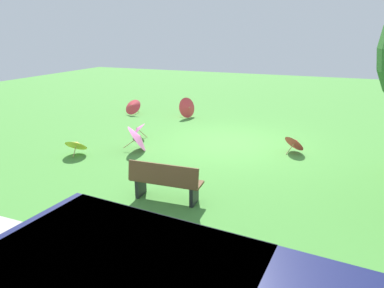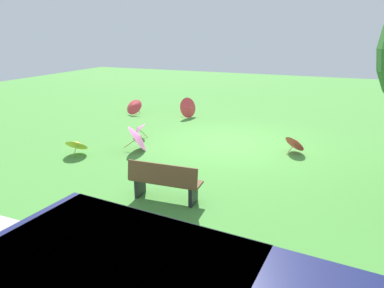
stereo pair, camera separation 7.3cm
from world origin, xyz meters
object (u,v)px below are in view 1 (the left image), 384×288
parasol_red_0 (132,106)px  parasol_pink_1 (138,129)px  parasol_pink_0 (139,137)px  parasol_red_2 (188,108)px  parasol_red_1 (295,142)px  parasol_yellow_0 (77,144)px  park_bench (165,181)px

parasol_red_0 → parasol_pink_1: (-2.05, 2.99, -0.07)m
parasol_red_0 → parasol_pink_0: (-2.80, 4.19, 0.04)m
parasol_red_2 → parasol_pink_1: bearing=82.2°
parasol_red_0 → parasol_red_2: 2.55m
parasol_red_1 → parasol_yellow_0: 6.63m
parasol_red_0 → parasol_red_1: bearing=160.8°
parasol_pink_0 → parasol_yellow_0: (1.51, 1.07, -0.08)m
park_bench → parasol_red_1: bearing=-116.9°
park_bench → parasol_red_0: (5.10, -6.97, -0.08)m
park_bench → parasol_red_1: park_bench is taller
parasol_pink_0 → parasol_yellow_0: 1.86m
parasol_red_1 → parasol_pink_1: size_ratio=1.09×
park_bench → parasol_red_1: (-2.23, -4.41, -0.13)m
parasol_red_2 → parasol_pink_1: 3.45m
parasol_red_1 → parasol_red_2: (4.82, -2.98, 0.11)m
parasol_yellow_0 → parasol_red_1: bearing=-155.9°
park_bench → parasol_pink_0: park_bench is taller
parasol_pink_0 → park_bench: bearing=129.6°
parasol_pink_1 → parasol_red_1: bearing=-175.3°
parasol_red_2 → parasol_red_1: bearing=148.3°
parasol_red_0 → parasol_red_2: bearing=-170.5°
parasol_red_1 → parasol_yellow_0: parasol_red_1 is taller
parasol_red_1 → parasol_pink_1: 5.30m
parasol_red_1 → parasol_pink_1: bearing=4.7°
parasol_pink_0 → parasol_red_2: parasol_red_2 is taller
parasol_pink_0 → parasol_red_2: size_ratio=1.18×
park_bench → parasol_pink_0: size_ratio=1.45×
parasol_red_0 → parasol_pink_0: 5.04m
parasol_yellow_0 → parasol_pink_1: (-0.77, -2.27, -0.03)m
parasol_pink_1 → park_bench: bearing=127.5°
parasol_pink_0 → parasol_red_2: (0.28, -4.61, 0.02)m
parasol_red_0 → parasol_red_1: 7.77m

